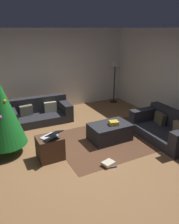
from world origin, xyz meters
TOP-DOWN VIEW (x-y plane):
  - ground_plane at (0.00, 0.00)m, footprint 6.40×6.40m
  - rear_partition at (0.00, 3.14)m, footprint 6.40×0.12m
  - couch_left at (-0.30, 2.24)m, footprint 1.82×0.93m
  - couch_right at (2.24, -0.29)m, footprint 1.02×1.73m
  - ottoman at (0.92, 0.29)m, footprint 0.98×0.64m
  - gift_box at (0.98, 0.22)m, footprint 0.25×0.23m
  - tv_remote at (1.14, 0.38)m, footprint 0.05×0.16m
  - christmas_tree at (-1.41, 0.81)m, footprint 0.90×0.90m
  - side_table at (-0.63, 0.15)m, footprint 0.52×0.44m
  - laptop at (-0.61, 0.10)m, footprint 0.46×0.48m
  - book_stack at (0.32, -0.65)m, footprint 0.29×0.25m
  - corner_lamp at (2.67, 2.75)m, footprint 0.36×0.36m
  - area_rug at (0.92, 0.29)m, footprint 2.60×2.00m

SIDE VIEW (x-z plane):
  - ground_plane at x=0.00m, z-range 0.00..0.00m
  - area_rug at x=0.92m, z-range 0.00..0.01m
  - book_stack at x=0.32m, z-range 0.00..0.09m
  - ottoman at x=0.92m, z-range 0.00..0.42m
  - side_table at x=-0.63m, z-range 0.00..0.50m
  - couch_right at x=2.24m, z-range -0.07..0.59m
  - couch_left at x=-0.30m, z-range -0.08..0.61m
  - tv_remote at x=1.14m, z-range 0.42..0.44m
  - gift_box at x=0.98m, z-range 0.42..0.51m
  - laptop at x=-0.61m, z-range 0.47..0.64m
  - christmas_tree at x=-1.41m, z-range 0.07..1.86m
  - rear_partition at x=0.00m, z-range 0.00..2.60m
  - corner_lamp at x=2.67m, z-range 0.55..2.13m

